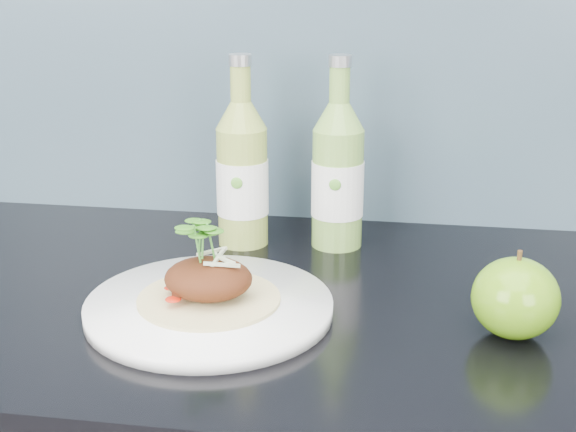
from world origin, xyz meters
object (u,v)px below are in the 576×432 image
Objects in this scene: dinner_plate at (209,307)px; green_apple at (515,298)px; cider_bottle_right at (338,176)px; cider_bottle_left at (242,174)px.

green_apple reaches higher than dinner_plate.
dinner_plate is at bearing -103.73° from cider_bottle_right.
cider_bottle_left reaches higher than green_apple.
cider_bottle_left is (-0.01, 0.23, 0.09)m from dinner_plate.
green_apple is 0.37× the size of cider_bottle_left.
cider_bottle_left is at bearing -162.05° from cider_bottle_right.
cider_bottle_left is 1.00× the size of cider_bottle_right.
cider_bottle_left is at bearing 92.45° from dinner_plate.
green_apple is 0.33m from cider_bottle_right.
cider_bottle_right is at bearing 63.79° from dinner_plate.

